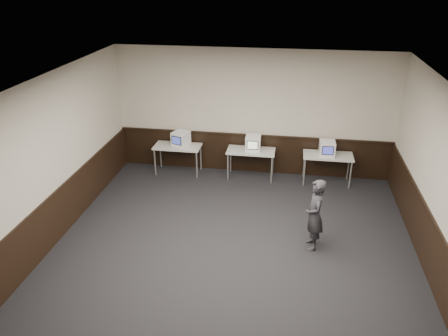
# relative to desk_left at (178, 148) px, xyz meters

# --- Properties ---
(floor) EXTENTS (8.00, 8.00, 0.00)m
(floor) POSITION_rel_desk_left_xyz_m (1.90, -3.60, -0.68)
(floor) COLOR black
(floor) RESTS_ON ground
(ceiling) EXTENTS (8.00, 8.00, 0.00)m
(ceiling) POSITION_rel_desk_left_xyz_m (1.90, -3.60, 2.52)
(ceiling) COLOR white
(ceiling) RESTS_ON back_wall
(back_wall) EXTENTS (7.00, 0.00, 7.00)m
(back_wall) POSITION_rel_desk_left_xyz_m (1.90, 0.40, 0.92)
(back_wall) COLOR beige
(back_wall) RESTS_ON ground
(left_wall) EXTENTS (0.00, 8.00, 8.00)m
(left_wall) POSITION_rel_desk_left_xyz_m (-1.60, -3.60, 0.92)
(left_wall) COLOR beige
(left_wall) RESTS_ON ground
(wainscot_back) EXTENTS (6.98, 0.04, 1.00)m
(wainscot_back) POSITION_rel_desk_left_xyz_m (1.90, 0.38, -0.18)
(wainscot_back) COLOR black
(wainscot_back) RESTS_ON back_wall
(wainscot_left) EXTENTS (0.04, 7.98, 1.00)m
(wainscot_left) POSITION_rel_desk_left_xyz_m (-1.58, -3.60, -0.18)
(wainscot_left) COLOR black
(wainscot_left) RESTS_ON left_wall
(wainscot_right) EXTENTS (0.04, 7.98, 1.00)m
(wainscot_right) POSITION_rel_desk_left_xyz_m (5.38, -3.60, -0.18)
(wainscot_right) COLOR black
(wainscot_right) RESTS_ON right_wall
(wainscot_rail) EXTENTS (6.98, 0.06, 0.04)m
(wainscot_rail) POSITION_rel_desk_left_xyz_m (1.90, 0.36, 0.34)
(wainscot_rail) COLOR black
(wainscot_rail) RESTS_ON wainscot_back
(desk_left) EXTENTS (1.20, 0.60, 0.75)m
(desk_left) POSITION_rel_desk_left_xyz_m (0.00, 0.00, 0.00)
(desk_left) COLOR beige
(desk_left) RESTS_ON ground
(desk_center) EXTENTS (1.20, 0.60, 0.75)m
(desk_center) POSITION_rel_desk_left_xyz_m (1.90, 0.00, 0.00)
(desk_center) COLOR beige
(desk_center) RESTS_ON ground
(desk_right) EXTENTS (1.20, 0.60, 0.75)m
(desk_right) POSITION_rel_desk_left_xyz_m (3.80, 0.00, 0.00)
(desk_right) COLOR beige
(desk_right) RESTS_ON ground
(emac_left) EXTENTS (0.49, 0.50, 0.38)m
(emac_left) POSITION_rel_desk_left_xyz_m (0.09, 0.02, 0.26)
(emac_left) COLOR white
(emac_left) RESTS_ON desk_left
(emac_center) EXTENTS (0.38, 0.41, 0.37)m
(emac_center) POSITION_rel_desk_left_xyz_m (1.95, 0.03, 0.26)
(emac_center) COLOR white
(emac_center) RESTS_ON desk_center
(emac_right) EXTENTS (0.38, 0.41, 0.37)m
(emac_right) POSITION_rel_desk_left_xyz_m (3.75, -0.03, 0.26)
(emac_right) COLOR white
(emac_right) RESTS_ON desk_right
(person) EXTENTS (0.41, 0.56, 1.43)m
(person) POSITION_rel_desk_left_xyz_m (3.39, -2.87, 0.04)
(person) COLOR #29282E
(person) RESTS_ON ground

